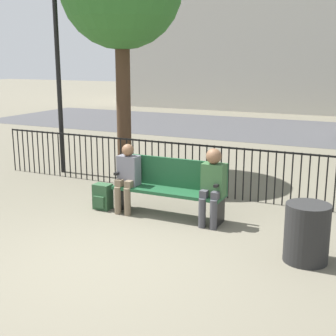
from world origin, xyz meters
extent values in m
plane|color=#605B4C|center=(0.00, 0.00, 0.00)|extent=(80.00, 80.00, 0.00)
cube|color=#194728|center=(0.00, 1.89, 0.42)|extent=(1.83, 0.45, 0.05)
cube|color=#194728|center=(0.00, 2.09, 0.69)|extent=(1.83, 0.05, 0.47)
cube|color=black|center=(-0.86, 1.89, 0.20)|extent=(0.06, 0.38, 0.40)
cube|color=black|center=(0.86, 1.89, 0.20)|extent=(0.06, 0.38, 0.40)
cube|color=black|center=(-0.86, 1.89, 0.65)|extent=(0.06, 0.38, 0.04)
cube|color=black|center=(0.86, 1.89, 0.65)|extent=(0.06, 0.38, 0.04)
cylinder|color=brown|center=(-0.80, 1.67, 0.23)|extent=(0.11, 0.11, 0.45)
cylinder|color=brown|center=(-0.62, 1.67, 0.23)|extent=(0.11, 0.11, 0.45)
cube|color=brown|center=(-0.80, 1.77, 0.50)|extent=(0.11, 0.20, 0.12)
cube|color=brown|center=(-0.62, 1.77, 0.50)|extent=(0.11, 0.20, 0.12)
cube|color=slate|center=(-0.71, 1.89, 0.69)|extent=(0.34, 0.22, 0.48)
sphere|color=brown|center=(-0.71, 1.87, 1.03)|extent=(0.20, 0.20, 0.20)
cylinder|color=#3D3D42|center=(0.67, 1.67, 0.23)|extent=(0.11, 0.11, 0.45)
cylinder|color=#3D3D42|center=(0.85, 1.67, 0.23)|extent=(0.11, 0.11, 0.45)
cube|color=#3D3D42|center=(0.67, 1.77, 0.50)|extent=(0.11, 0.20, 0.12)
cube|color=#3D3D42|center=(0.85, 1.77, 0.50)|extent=(0.11, 0.20, 0.12)
cube|color=#335B33|center=(0.76, 1.89, 0.70)|extent=(0.34, 0.22, 0.49)
sphere|color=brown|center=(0.76, 1.87, 1.06)|extent=(0.23, 0.23, 0.23)
cube|color=#284C2D|center=(-1.16, 1.78, 0.21)|extent=(0.29, 0.21, 0.43)
cube|color=#284C2D|center=(-1.16, 1.66, 0.15)|extent=(0.20, 0.04, 0.19)
cylinder|color=black|center=(-4.50, 3.27, 0.47)|extent=(0.02, 0.02, 0.95)
cylinder|color=black|center=(-4.36, 3.27, 0.47)|extent=(0.02, 0.02, 0.95)
cylinder|color=black|center=(-4.22, 3.27, 0.47)|extent=(0.02, 0.02, 0.95)
cylinder|color=black|center=(-4.08, 3.27, 0.47)|extent=(0.02, 0.02, 0.95)
cylinder|color=black|center=(-3.94, 3.27, 0.47)|extent=(0.02, 0.02, 0.95)
cylinder|color=black|center=(-3.80, 3.27, 0.47)|extent=(0.02, 0.02, 0.95)
cylinder|color=black|center=(-3.66, 3.27, 0.47)|extent=(0.02, 0.02, 0.95)
cylinder|color=black|center=(-3.52, 3.27, 0.47)|extent=(0.02, 0.02, 0.95)
cylinder|color=black|center=(-3.38, 3.27, 0.47)|extent=(0.02, 0.02, 0.95)
cylinder|color=black|center=(-3.24, 3.27, 0.47)|extent=(0.02, 0.02, 0.95)
cylinder|color=black|center=(-3.10, 3.27, 0.47)|extent=(0.02, 0.02, 0.95)
cylinder|color=black|center=(-2.96, 3.27, 0.47)|extent=(0.02, 0.02, 0.95)
cylinder|color=black|center=(-2.82, 3.27, 0.47)|extent=(0.02, 0.02, 0.95)
cylinder|color=black|center=(-2.68, 3.27, 0.47)|extent=(0.02, 0.02, 0.95)
cylinder|color=black|center=(-2.54, 3.27, 0.47)|extent=(0.02, 0.02, 0.95)
cylinder|color=black|center=(-2.40, 3.27, 0.47)|extent=(0.02, 0.02, 0.95)
cylinder|color=black|center=(-2.26, 3.27, 0.47)|extent=(0.02, 0.02, 0.95)
cylinder|color=black|center=(-2.12, 3.27, 0.47)|extent=(0.02, 0.02, 0.95)
cylinder|color=black|center=(-1.98, 3.27, 0.47)|extent=(0.02, 0.02, 0.95)
cylinder|color=black|center=(-1.84, 3.27, 0.47)|extent=(0.02, 0.02, 0.95)
cylinder|color=black|center=(-1.70, 3.27, 0.47)|extent=(0.02, 0.02, 0.95)
cylinder|color=black|center=(-1.56, 3.27, 0.47)|extent=(0.02, 0.02, 0.95)
cylinder|color=black|center=(-1.42, 3.27, 0.47)|extent=(0.02, 0.02, 0.95)
cylinder|color=black|center=(-1.28, 3.27, 0.47)|extent=(0.02, 0.02, 0.95)
cylinder|color=black|center=(-1.14, 3.27, 0.47)|extent=(0.02, 0.02, 0.95)
cylinder|color=black|center=(-1.00, 3.27, 0.47)|extent=(0.02, 0.02, 0.95)
cylinder|color=black|center=(-0.86, 3.27, 0.47)|extent=(0.02, 0.02, 0.95)
cylinder|color=black|center=(-0.72, 3.27, 0.47)|extent=(0.02, 0.02, 0.95)
cylinder|color=black|center=(-0.58, 3.27, 0.47)|extent=(0.02, 0.02, 0.95)
cylinder|color=black|center=(-0.44, 3.27, 0.47)|extent=(0.02, 0.02, 0.95)
cylinder|color=black|center=(-0.30, 3.27, 0.47)|extent=(0.02, 0.02, 0.95)
cylinder|color=black|center=(-0.16, 3.27, 0.47)|extent=(0.02, 0.02, 0.95)
cylinder|color=black|center=(-0.02, 3.27, 0.47)|extent=(0.02, 0.02, 0.95)
cylinder|color=black|center=(0.12, 3.27, 0.47)|extent=(0.02, 0.02, 0.95)
cylinder|color=black|center=(0.26, 3.27, 0.47)|extent=(0.02, 0.02, 0.95)
cylinder|color=black|center=(0.40, 3.27, 0.47)|extent=(0.02, 0.02, 0.95)
cylinder|color=black|center=(0.54, 3.27, 0.47)|extent=(0.02, 0.02, 0.95)
cylinder|color=black|center=(0.68, 3.27, 0.47)|extent=(0.02, 0.02, 0.95)
cylinder|color=black|center=(0.82, 3.27, 0.47)|extent=(0.02, 0.02, 0.95)
cylinder|color=black|center=(0.96, 3.27, 0.47)|extent=(0.02, 0.02, 0.95)
cylinder|color=black|center=(1.10, 3.27, 0.47)|extent=(0.02, 0.02, 0.95)
cylinder|color=black|center=(1.24, 3.27, 0.47)|extent=(0.02, 0.02, 0.95)
cylinder|color=black|center=(1.38, 3.27, 0.47)|extent=(0.02, 0.02, 0.95)
cylinder|color=black|center=(1.52, 3.27, 0.47)|extent=(0.02, 0.02, 0.95)
cylinder|color=black|center=(1.66, 3.27, 0.47)|extent=(0.02, 0.02, 0.95)
cylinder|color=black|center=(1.80, 3.27, 0.47)|extent=(0.02, 0.02, 0.95)
cylinder|color=black|center=(1.94, 3.27, 0.47)|extent=(0.02, 0.02, 0.95)
cylinder|color=black|center=(2.08, 3.27, 0.47)|extent=(0.02, 0.02, 0.95)
cylinder|color=black|center=(2.22, 3.27, 0.47)|extent=(0.02, 0.02, 0.95)
cylinder|color=black|center=(2.36, 3.27, 0.47)|extent=(0.02, 0.02, 0.95)
cube|color=black|center=(0.00, 3.27, 0.93)|extent=(9.00, 0.03, 0.03)
cylinder|color=#422D1E|center=(-2.14, 4.15, 1.60)|extent=(0.31, 0.31, 3.21)
cylinder|color=black|center=(-3.42, 3.61, 1.90)|extent=(0.10, 0.10, 3.80)
cube|color=#3D3D3F|center=(0.00, 12.00, 0.00)|extent=(24.00, 6.00, 0.01)
cylinder|color=black|center=(2.27, 1.12, 0.37)|extent=(0.55, 0.55, 0.74)
camera|label=1|loc=(3.08, -4.52, 2.47)|focal=50.00mm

